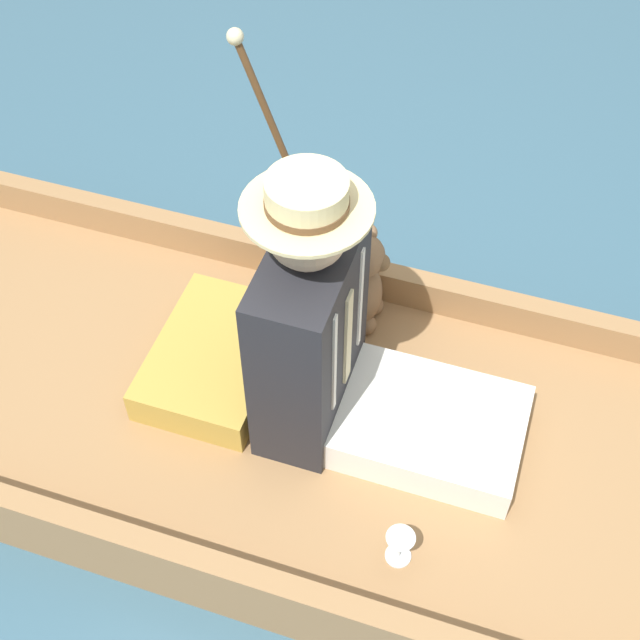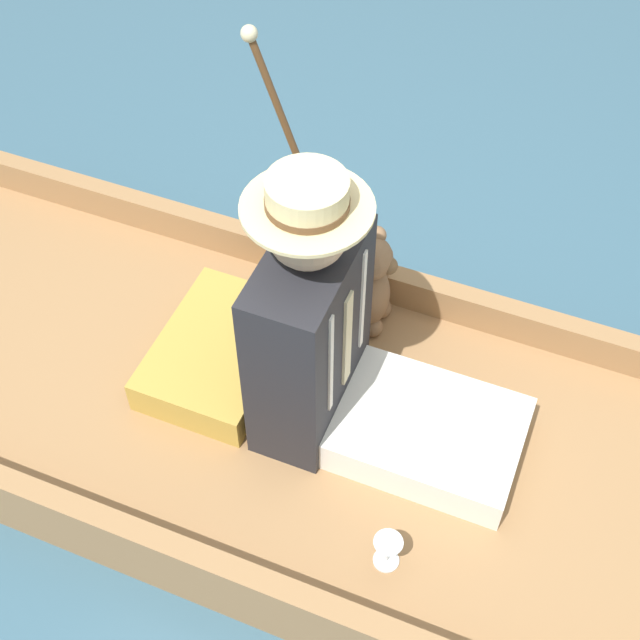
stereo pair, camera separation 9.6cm
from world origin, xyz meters
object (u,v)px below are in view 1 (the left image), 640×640
Objects in this scene: teddy_bear at (362,282)px; seated_person at (341,347)px; walking_cane at (287,161)px; wine_glass at (400,543)px.

seated_person is at bearing 6.61° from teddy_bear.
teddy_bear is at bearing 78.37° from walking_cane.
wine_glass is at bearing 23.46° from teddy_bear.
walking_cane reaches higher than wine_glass.
seated_person is 8.03× the size of wine_glass.
seated_person is 0.93× the size of walking_cane.
walking_cane reaches higher than teddy_bear.
teddy_bear is 0.79m from wine_glass.
teddy_bear is 0.43m from walking_cane.
seated_person is 2.36× the size of teddy_bear.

